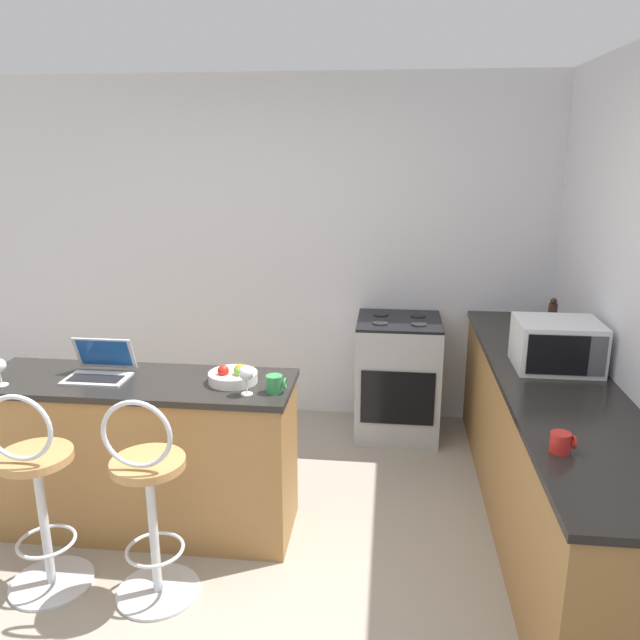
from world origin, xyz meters
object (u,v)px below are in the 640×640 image
wine_glass_tall (246,374)px  mug_green (275,384)px  mug_red (561,443)px  bar_stool_near (38,497)px  microwave (557,345)px  laptop (100,367)px  fruit_bowl (233,376)px  stove_range (397,377)px  pepper_mill (552,320)px  bar_stool_far (150,504)px

wine_glass_tall → mug_green: (0.14, 0.05, -0.06)m
mug_red → wine_glass_tall: bearing=162.0°
bar_stool_near → microwave: size_ratio=2.31×
laptop → fruit_bowl: laptop is taller
laptop → mug_red: bearing=-15.4°
microwave → fruit_bowl: bearing=-166.3°
microwave → mug_red: size_ratio=4.53×
stove_range → pepper_mill: 1.18m
laptop → mug_green: (0.98, -0.12, -0.01)m
fruit_bowl → bar_stool_far: bearing=-114.6°
bar_stool_far → laptop: laptop is taller
wine_glass_tall → pepper_mill: size_ratio=0.54×
bar_stool_near → laptop: bearing=83.2°
microwave → fruit_bowl: 1.79m
pepper_mill → bar_stool_far: bearing=-143.8°
bar_stool_near → pepper_mill: bearing=30.2°
bar_stool_far → pepper_mill: bearing=36.2°
mug_red → fruit_bowl: 1.63m
fruit_bowl → wine_glass_tall: (0.11, -0.15, 0.07)m
mug_red → fruit_bowl: size_ratio=0.39×
laptop → mug_red: size_ratio=3.32×
fruit_bowl → wine_glass_tall: wine_glass_tall is taller
fruit_bowl → mug_green: size_ratio=2.52×
laptop → stove_range: bearing=39.6°
fruit_bowl → mug_green: 0.27m
mug_green → mug_red: bearing=-21.6°
wine_glass_tall → pepper_mill: pepper_mill is taller
bar_stool_far → fruit_bowl: bearing=65.4°
bar_stool_far → bar_stool_near: bearing=180.0°
bar_stool_near → mug_green: (1.05, 0.47, 0.43)m
bar_stool_near → fruit_bowl: 1.08m
laptop → mug_red: 2.34m
bar_stool_near → stove_range: size_ratio=1.17×
wine_glass_tall → mug_green: wine_glass_tall is taller
laptop → wine_glass_tall: 0.86m
pepper_mill → fruit_bowl: bearing=-152.4°
bar_stool_near → mug_red: bearing=-0.8°
pepper_mill → mug_red: bearing=-101.6°
bar_stool_far → stove_range: 2.24m
bar_stool_far → pepper_mill: 2.66m
bar_stool_near → mug_red: (2.32, -0.03, 0.43)m
bar_stool_near → wine_glass_tall: size_ratio=6.87×
bar_stool_near → microwave: (2.55, 1.00, 0.52)m
microwave → mug_red: (-0.23, -1.04, -0.09)m
laptop → bar_stool_near: bearing=-96.8°
fruit_bowl → mug_green: bearing=-24.0°
bar_stool_far → wine_glass_tall: bearing=48.8°
bar_stool_far → laptop: (-0.47, 0.59, 0.44)m
microwave → stove_range: microwave is taller
microwave → laptop: bearing=-170.5°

